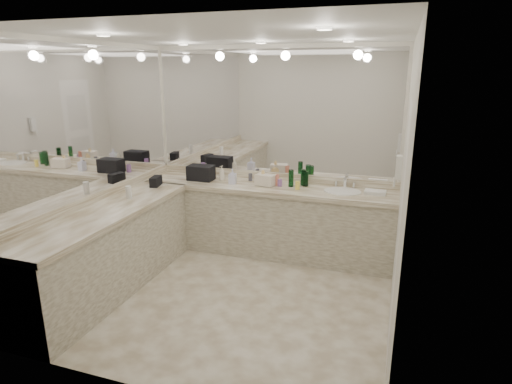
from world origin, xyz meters
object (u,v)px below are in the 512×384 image
(black_toiletry_bag, at_px, (201,173))
(cream_cosmetic_case, at_px, (265,180))
(soap_bottle_c, at_px, (263,177))
(wall_phone, at_px, (399,167))
(sink, at_px, (342,192))
(soap_bottle_b, at_px, (232,176))
(hand_towel, at_px, (375,192))
(soap_bottle_a, at_px, (222,173))

(black_toiletry_bag, distance_m, cream_cosmetic_case, 0.89)
(soap_bottle_c, bearing_deg, wall_phone, -17.43)
(black_toiletry_bag, bearing_deg, sink, 0.90)
(sink, xyz_separation_m, soap_bottle_b, (-1.38, -0.08, 0.10))
(sink, distance_m, soap_bottle_b, 1.38)
(soap_bottle_c, bearing_deg, hand_towel, 1.14)
(cream_cosmetic_case, relative_size, soap_bottle_c, 1.23)
(sink, distance_m, soap_bottle_a, 1.58)
(wall_phone, height_order, soap_bottle_a, wall_phone)
(soap_bottle_b, bearing_deg, hand_towel, 3.45)
(soap_bottle_a, xyz_separation_m, soap_bottle_b, (0.20, -0.13, 0.00))
(soap_bottle_b, xyz_separation_m, soap_bottle_c, (0.38, 0.08, -0.00))
(sink, xyz_separation_m, wall_phone, (0.61, -0.50, 0.46))
(wall_phone, height_order, cream_cosmetic_case, wall_phone)
(black_toiletry_bag, xyz_separation_m, soap_bottle_a, (0.26, 0.08, 0.00))
(sink, distance_m, cream_cosmetic_case, 0.96)
(soap_bottle_c, bearing_deg, cream_cosmetic_case, -37.18)
(sink, height_order, soap_bottle_b, soap_bottle_b)
(wall_phone, relative_size, soap_bottle_a, 1.24)
(wall_phone, relative_size, hand_towel, 0.99)
(sink, xyz_separation_m, soap_bottle_c, (-1.00, 0.00, 0.10))
(wall_phone, distance_m, hand_towel, 0.72)
(cream_cosmetic_case, height_order, hand_towel, cream_cosmetic_case)
(sink, height_order, black_toiletry_bag, black_toiletry_bag)
(black_toiletry_bag, xyz_separation_m, soap_bottle_b, (0.46, -0.05, 0.00))
(black_toiletry_bag, distance_m, soap_bottle_c, 0.84)
(wall_phone, xyz_separation_m, soap_bottle_b, (-1.98, 0.42, -0.35))
(cream_cosmetic_case, xyz_separation_m, soap_bottle_b, (-0.42, -0.05, 0.03))
(soap_bottle_a, bearing_deg, soap_bottle_c, -5.15)
(black_toiletry_bag, height_order, soap_bottle_b, soap_bottle_b)
(soap_bottle_a, relative_size, soap_bottle_c, 1.01)
(wall_phone, bearing_deg, hand_towel, 113.52)
(hand_towel, distance_m, soap_bottle_b, 1.76)
(black_toiletry_bag, relative_size, soap_bottle_c, 1.73)
(sink, relative_size, hand_towel, 1.82)
(sink, relative_size, soap_bottle_b, 2.26)
(soap_bottle_c, bearing_deg, black_toiletry_bag, -177.84)
(wall_phone, height_order, soap_bottle_b, wall_phone)
(black_toiletry_bag, bearing_deg, cream_cosmetic_case, 0.05)
(black_toiletry_bag, bearing_deg, soap_bottle_c, 2.16)
(wall_phone, height_order, soap_bottle_c, wall_phone)
(cream_cosmetic_case, height_order, soap_bottle_c, soap_bottle_c)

